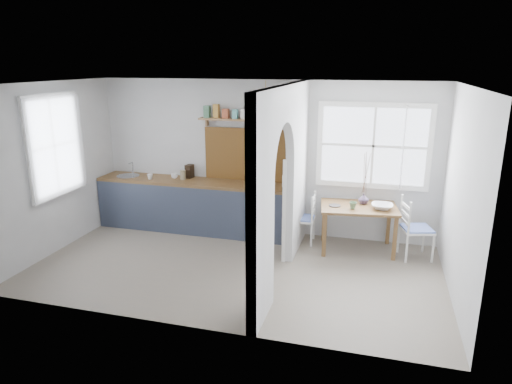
% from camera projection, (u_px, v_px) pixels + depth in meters
% --- Properties ---
extents(floor, '(5.80, 3.20, 0.01)m').
position_uv_depth(floor, '(235.00, 268.00, 6.61)').
color(floor, slate).
rests_on(floor, ground).
extents(ceiling, '(5.80, 3.20, 0.01)m').
position_uv_depth(ceiling, '(233.00, 84.00, 5.90)').
color(ceiling, silver).
rests_on(ceiling, walls).
extents(walls, '(5.81, 3.21, 2.60)m').
position_uv_depth(walls, '(234.00, 181.00, 6.26)').
color(walls, silver).
rests_on(walls, floor).
extents(partition, '(0.12, 3.20, 2.60)m').
position_uv_depth(partition, '(285.00, 172.00, 6.09)').
color(partition, silver).
rests_on(partition, floor).
extents(kitchen_window, '(0.10, 1.16, 1.50)m').
position_uv_depth(kitchen_window, '(53.00, 146.00, 6.89)').
color(kitchen_window, white).
rests_on(kitchen_window, walls).
extents(nook_window, '(1.76, 0.10, 1.30)m').
position_uv_depth(nook_window, '(373.00, 146.00, 7.16)').
color(nook_window, white).
rests_on(nook_window, walls).
extents(counter, '(3.50, 0.60, 0.90)m').
position_uv_depth(counter, '(197.00, 205.00, 8.01)').
color(counter, brown).
rests_on(counter, floor).
extents(sink, '(0.40, 0.40, 0.02)m').
position_uv_depth(sink, '(128.00, 176.00, 8.19)').
color(sink, '#AAAFB7').
rests_on(sink, counter).
extents(backsplash, '(1.65, 0.03, 0.90)m').
position_uv_depth(backsplash, '(251.00, 155.00, 7.75)').
color(backsplash, brown).
rests_on(backsplash, walls).
extents(shelf, '(1.75, 0.20, 0.21)m').
position_uv_depth(shelf, '(250.00, 116.00, 7.49)').
color(shelf, '#9C6D40').
rests_on(shelf, walls).
extents(pendant_lamp, '(0.26, 0.26, 0.16)m').
position_uv_depth(pendant_lamp, '(265.00, 128.00, 7.12)').
color(pendant_lamp, silver).
rests_on(pendant_lamp, ceiling).
extents(utensil_rail, '(0.02, 0.50, 0.02)m').
position_uv_depth(utensil_rail, '(291.00, 160.00, 6.89)').
color(utensil_rail, '#AAAFB7').
rests_on(utensil_rail, partition).
extents(dining_table, '(1.25, 0.92, 0.72)m').
position_uv_depth(dining_table, '(358.00, 228.00, 7.15)').
color(dining_table, brown).
rests_on(dining_table, floor).
extents(chair_left, '(0.39, 0.39, 0.84)m').
position_uv_depth(chair_left, '(303.00, 218.00, 7.45)').
color(chair_left, white).
rests_on(chair_left, floor).
extents(chair_right, '(0.53, 0.53, 0.94)m').
position_uv_depth(chair_right, '(417.00, 228.00, 6.84)').
color(chair_right, white).
rests_on(chair_right, floor).
extents(kettle, '(0.20, 0.17, 0.23)m').
position_uv_depth(kettle, '(286.00, 180.00, 7.43)').
color(kettle, white).
rests_on(kettle, counter).
extents(mug_a, '(0.11, 0.11, 0.09)m').
position_uv_depth(mug_a, '(150.00, 177.00, 7.94)').
color(mug_a, white).
rests_on(mug_a, counter).
extents(mug_b, '(0.13, 0.13, 0.09)m').
position_uv_depth(mug_b, '(174.00, 176.00, 8.01)').
color(mug_b, white).
rests_on(mug_b, counter).
extents(knife_block, '(0.13, 0.16, 0.23)m').
position_uv_depth(knife_block, '(190.00, 171.00, 8.03)').
color(knife_block, black).
rests_on(knife_block, counter).
extents(jar, '(0.13, 0.13, 0.16)m').
position_uv_depth(jar, '(183.00, 175.00, 7.93)').
color(jar, '#7F7555').
rests_on(jar, counter).
extents(towel_magenta, '(0.02, 0.03, 0.54)m').
position_uv_depth(towel_magenta, '(288.00, 230.00, 7.30)').
color(towel_magenta, '#C03A72').
rests_on(towel_magenta, counter).
extents(towel_orange, '(0.02, 0.03, 0.46)m').
position_uv_depth(towel_orange, '(288.00, 233.00, 7.27)').
color(towel_orange, orange).
rests_on(towel_orange, counter).
extents(bowl, '(0.32, 0.32, 0.08)m').
position_uv_depth(bowl, '(382.00, 206.00, 6.91)').
color(bowl, white).
rests_on(bowl, dining_table).
extents(table_cup, '(0.15, 0.15, 0.10)m').
position_uv_depth(table_cup, '(353.00, 205.00, 6.92)').
color(table_cup, '#557754').
rests_on(table_cup, dining_table).
extents(plate, '(0.24, 0.24, 0.01)m').
position_uv_depth(plate, '(335.00, 206.00, 7.06)').
color(plate, '#393433').
rests_on(plate, dining_table).
extents(vase, '(0.16, 0.16, 0.16)m').
position_uv_depth(vase, '(364.00, 199.00, 7.15)').
color(vase, '#4A3A57').
rests_on(vase, dining_table).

